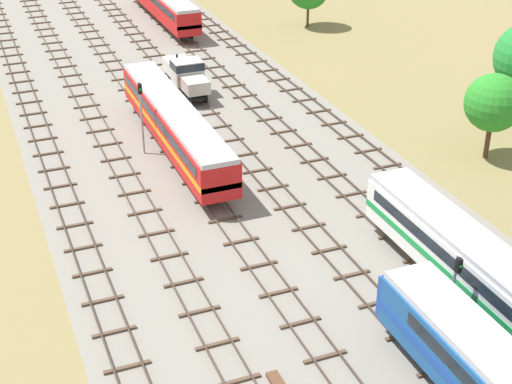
{
  "coord_description": "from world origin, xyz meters",
  "views": [
    {
      "loc": [
        -16.83,
        -3.93,
        25.65
      ],
      "look_at": [
        0.0,
        37.88,
        1.5
      ],
      "focal_mm": 52.91,
      "sensor_mm": 36.0,
      "label": 1
    }
  ],
  "objects_px": {
    "passenger_coach_centre_left_mid": "(175,123)",
    "signal_post_nearest": "(455,283)",
    "passenger_coach_centre_right_far": "(163,1)",
    "passenger_coach_centre_right_near": "(494,281)",
    "signal_post_near": "(141,109)",
    "shunter_loco_centre_midfar": "(186,73)"
  },
  "relations": [
    {
      "from": "passenger_coach_centre_right_near",
      "to": "shunter_loco_centre_midfar",
      "type": "relative_size",
      "value": 2.6
    },
    {
      "from": "signal_post_near",
      "to": "passenger_coach_centre_left_mid",
      "type": "bearing_deg",
      "value": -18.78
    },
    {
      "from": "passenger_coach_centre_right_near",
      "to": "signal_post_near",
      "type": "distance_m",
      "value": 30.37
    },
    {
      "from": "passenger_coach_centre_left_mid",
      "to": "shunter_loco_centre_midfar",
      "type": "height_order",
      "value": "passenger_coach_centre_left_mid"
    },
    {
      "from": "passenger_coach_centre_right_near",
      "to": "passenger_coach_centre_right_far",
      "type": "distance_m",
      "value": 64.59
    },
    {
      "from": "passenger_coach_centre_left_mid",
      "to": "signal_post_near",
      "type": "relative_size",
      "value": 3.67
    },
    {
      "from": "passenger_coach_centre_left_mid",
      "to": "signal_post_nearest",
      "type": "relative_size",
      "value": 4.69
    },
    {
      "from": "signal_post_nearest",
      "to": "signal_post_near",
      "type": "height_order",
      "value": "signal_post_near"
    },
    {
      "from": "signal_post_nearest",
      "to": "signal_post_near",
      "type": "relative_size",
      "value": 0.78
    },
    {
      "from": "passenger_coach_centre_left_mid",
      "to": "passenger_coach_centre_right_far",
      "type": "height_order",
      "value": "same"
    },
    {
      "from": "passenger_coach_centre_left_mid",
      "to": "shunter_loco_centre_midfar",
      "type": "distance_m",
      "value": 13.35
    },
    {
      "from": "shunter_loco_centre_midfar",
      "to": "passenger_coach_centre_right_far",
      "type": "bearing_deg",
      "value": 79.2
    },
    {
      "from": "passenger_coach_centre_left_mid",
      "to": "signal_post_near",
      "type": "bearing_deg",
      "value": 161.22
    },
    {
      "from": "passenger_coach_centre_right_far",
      "to": "passenger_coach_centre_left_mid",
      "type": "bearing_deg",
      "value": -104.29
    },
    {
      "from": "passenger_coach_centre_right_near",
      "to": "shunter_loco_centre_midfar",
      "type": "bearing_deg",
      "value": 96.89
    },
    {
      "from": "passenger_coach_centre_right_far",
      "to": "signal_post_nearest",
      "type": "relative_size",
      "value": 4.69
    },
    {
      "from": "passenger_coach_centre_left_mid",
      "to": "passenger_coach_centre_right_near",
      "type": "bearing_deg",
      "value": -70.58
    },
    {
      "from": "passenger_coach_centre_left_mid",
      "to": "shunter_loco_centre_midfar",
      "type": "relative_size",
      "value": 2.6
    },
    {
      "from": "passenger_coach_centre_right_near",
      "to": "signal_post_near",
      "type": "bearing_deg",
      "value": 113.17
    },
    {
      "from": "passenger_coach_centre_left_mid",
      "to": "signal_post_nearest",
      "type": "height_order",
      "value": "signal_post_nearest"
    },
    {
      "from": "passenger_coach_centre_right_far",
      "to": "signal_post_nearest",
      "type": "distance_m",
      "value": 64.46
    },
    {
      "from": "shunter_loco_centre_midfar",
      "to": "signal_post_near",
      "type": "distance_m",
      "value": 13.78
    }
  ]
}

